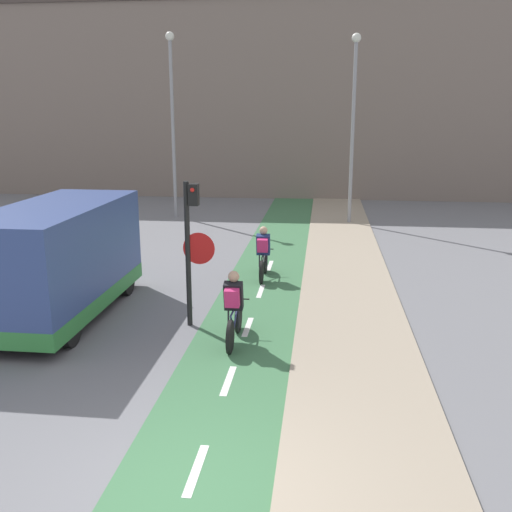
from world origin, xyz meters
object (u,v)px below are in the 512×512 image
(street_lamp_far, at_px, (172,108))
(street_lamp_sidewalk, at_px, (353,112))
(cyclist_near, at_px, (234,309))
(van, at_px, (59,262))
(traffic_light_pole, at_px, (191,238))
(cyclist_far, at_px, (263,254))

(street_lamp_far, bearing_deg, street_lamp_sidewalk, -4.87)
(cyclist_near, xyz_separation_m, van, (-4.05, 1.11, 0.52))
(traffic_light_pole, relative_size, cyclist_far, 1.87)
(street_lamp_far, height_order, cyclist_near, street_lamp_far)
(cyclist_near, bearing_deg, van, 164.66)
(street_lamp_far, distance_m, cyclist_far, 10.93)
(street_lamp_far, xyz_separation_m, street_lamp_sidewalk, (7.44, -0.63, -0.13))
(cyclist_near, height_order, cyclist_far, cyclist_near)
(cyclist_near, distance_m, cyclist_far, 4.52)
(traffic_light_pole, xyz_separation_m, cyclist_far, (1.11, 3.66, -1.21))
(traffic_light_pole, xyz_separation_m, street_lamp_sidewalk, (3.76, 12.05, 2.53))
(street_lamp_far, bearing_deg, cyclist_near, -70.92)
(street_lamp_far, relative_size, cyclist_far, 4.61)
(cyclist_near, bearing_deg, cyclist_far, 88.75)
(traffic_light_pole, bearing_deg, street_lamp_far, 106.17)
(traffic_light_pole, distance_m, street_lamp_far, 13.47)
(street_lamp_far, relative_size, cyclist_near, 4.45)
(street_lamp_sidewalk, relative_size, cyclist_near, 4.31)
(traffic_light_pole, height_order, cyclist_far, traffic_light_pole)
(cyclist_far, distance_m, van, 5.40)
(street_lamp_sidewalk, distance_m, cyclist_near, 13.72)
(cyclist_far, xyz_separation_m, van, (-4.15, -3.41, 0.53))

